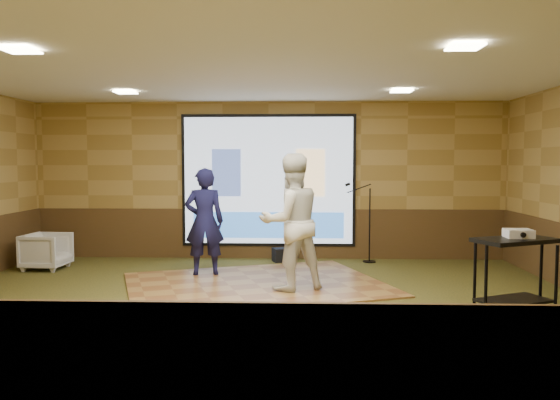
{
  "coord_description": "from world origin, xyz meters",
  "views": [
    {
      "loc": [
        0.6,
        -6.94,
        1.86
      ],
      "look_at": [
        0.31,
        1.0,
        1.3
      ],
      "focal_mm": 35.0,
      "sensor_mm": 36.0,
      "label": 1
    }
  ],
  "objects_px": {
    "player_left": "(204,221)",
    "mic_stand": "(366,236)",
    "projector": "(518,233)",
    "banquet_chair": "(47,251)",
    "projector_screen": "(268,182)",
    "duffel_bag": "(284,255)",
    "player_right": "(291,222)",
    "dance_floor": "(256,284)",
    "av_table": "(515,263)"
  },
  "relations": [
    {
      "from": "player_left",
      "to": "mic_stand",
      "type": "bearing_deg",
      "value": -165.14
    },
    {
      "from": "projector",
      "to": "banquet_chair",
      "type": "bearing_deg",
      "value": 159.65
    },
    {
      "from": "player_left",
      "to": "projector",
      "type": "relative_size",
      "value": 5.82
    },
    {
      "from": "projector_screen",
      "to": "banquet_chair",
      "type": "distance_m",
      "value": 4.13
    },
    {
      "from": "duffel_bag",
      "to": "mic_stand",
      "type": "bearing_deg",
      "value": -0.16
    },
    {
      "from": "player_right",
      "to": "duffel_bag",
      "type": "relative_size",
      "value": 4.78
    },
    {
      "from": "dance_floor",
      "to": "duffel_bag",
      "type": "relative_size",
      "value": 9.14
    },
    {
      "from": "projector_screen",
      "to": "mic_stand",
      "type": "bearing_deg",
      "value": -9.66
    },
    {
      "from": "dance_floor",
      "to": "player_right",
      "type": "xyz_separation_m",
      "value": [
        0.53,
        -0.34,
        0.99
      ]
    },
    {
      "from": "player_right",
      "to": "av_table",
      "type": "relative_size",
      "value": 2.0
    },
    {
      "from": "av_table",
      "to": "projector",
      "type": "distance_m",
      "value": 0.35
    },
    {
      "from": "projector_screen",
      "to": "duffel_bag",
      "type": "distance_m",
      "value": 1.42
    },
    {
      "from": "projector_screen",
      "to": "player_right",
      "type": "relative_size",
      "value": 1.7
    },
    {
      "from": "player_right",
      "to": "av_table",
      "type": "xyz_separation_m",
      "value": [
        2.62,
        -1.39,
        -0.32
      ]
    },
    {
      "from": "dance_floor",
      "to": "duffel_bag",
      "type": "bearing_deg",
      "value": 79.59
    },
    {
      "from": "player_left",
      "to": "player_right",
      "type": "bearing_deg",
      "value": 134.3
    },
    {
      "from": "dance_floor",
      "to": "duffel_bag",
      "type": "distance_m",
      "value": 2.02
    },
    {
      "from": "av_table",
      "to": "projector",
      "type": "xyz_separation_m",
      "value": [
        0.05,
        0.05,
        0.34
      ]
    },
    {
      "from": "player_left",
      "to": "projector",
      "type": "xyz_separation_m",
      "value": [
        4.09,
        -2.34,
        0.13
      ]
    },
    {
      "from": "dance_floor",
      "to": "player_left",
      "type": "relative_size",
      "value": 2.15
    },
    {
      "from": "player_left",
      "to": "banquet_chair",
      "type": "xyz_separation_m",
      "value": [
        -2.83,
        0.44,
        -0.58
      ]
    },
    {
      "from": "player_left",
      "to": "duffel_bag",
      "type": "xyz_separation_m",
      "value": [
        1.25,
        1.33,
        -0.76
      ]
    },
    {
      "from": "dance_floor",
      "to": "av_table",
      "type": "xyz_separation_m",
      "value": [
        3.15,
        -1.74,
        0.67
      ]
    },
    {
      "from": "duffel_bag",
      "to": "dance_floor",
      "type": "bearing_deg",
      "value": -100.41
    },
    {
      "from": "duffel_bag",
      "to": "av_table",
      "type": "bearing_deg",
      "value": -53.16
    },
    {
      "from": "player_left",
      "to": "player_right",
      "type": "height_order",
      "value": "player_right"
    },
    {
      "from": "av_table",
      "to": "duffel_bag",
      "type": "distance_m",
      "value": 4.68
    },
    {
      "from": "projector_screen",
      "to": "projector",
      "type": "relative_size",
      "value": 11.17
    },
    {
      "from": "projector_screen",
      "to": "mic_stand",
      "type": "xyz_separation_m",
      "value": [
        1.84,
        -0.31,
        -0.98
      ]
    },
    {
      "from": "av_table",
      "to": "mic_stand",
      "type": "bearing_deg",
      "value": 108.72
    },
    {
      "from": "av_table",
      "to": "mic_stand",
      "type": "xyz_separation_m",
      "value": [
        -1.26,
        3.72,
        -0.19
      ]
    },
    {
      "from": "mic_stand",
      "to": "projector",
      "type": "bearing_deg",
      "value": -56.26
    },
    {
      "from": "player_right",
      "to": "mic_stand",
      "type": "bearing_deg",
      "value": -145.29
    },
    {
      "from": "projector",
      "to": "banquet_chair",
      "type": "xyz_separation_m",
      "value": [
        -6.92,
        2.78,
        -0.71
      ]
    },
    {
      "from": "player_left",
      "to": "duffel_bag",
      "type": "height_order",
      "value": "player_left"
    },
    {
      "from": "dance_floor",
      "to": "player_right",
      "type": "distance_m",
      "value": 1.17
    },
    {
      "from": "dance_floor",
      "to": "player_right",
      "type": "relative_size",
      "value": 1.91
    },
    {
      "from": "projector_screen",
      "to": "av_table",
      "type": "distance_m",
      "value": 5.14
    },
    {
      "from": "dance_floor",
      "to": "player_left",
      "type": "bearing_deg",
      "value": 143.68
    },
    {
      "from": "projector",
      "to": "duffel_bag",
      "type": "height_order",
      "value": "projector"
    },
    {
      "from": "projector",
      "to": "mic_stand",
      "type": "xyz_separation_m",
      "value": [
        -1.31,
        3.67,
        -0.53
      ]
    },
    {
      "from": "av_table",
      "to": "duffel_bag",
      "type": "xyz_separation_m",
      "value": [
        -2.79,
        3.72,
        -0.56
      ]
    },
    {
      "from": "projector",
      "to": "dance_floor",
      "type": "bearing_deg",
      "value": 153.8
    },
    {
      "from": "player_left",
      "to": "banquet_chair",
      "type": "bearing_deg",
      "value": -19.57
    },
    {
      "from": "player_right",
      "to": "projector",
      "type": "bearing_deg",
      "value": 128.37
    },
    {
      "from": "mic_stand",
      "to": "av_table",
      "type": "bearing_deg",
      "value": -57.24
    },
    {
      "from": "dance_floor",
      "to": "banquet_chair",
      "type": "xyz_separation_m",
      "value": [
        -3.72,
        1.1,
        0.3
      ]
    },
    {
      "from": "dance_floor",
      "to": "projector",
      "type": "height_order",
      "value": "projector"
    },
    {
      "from": "projector_screen",
      "to": "player_left",
      "type": "xyz_separation_m",
      "value": [
        -0.94,
        -1.64,
        -0.58
      ]
    },
    {
      "from": "projector",
      "to": "mic_stand",
      "type": "bearing_deg",
      "value": 111.24
    }
  ]
}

